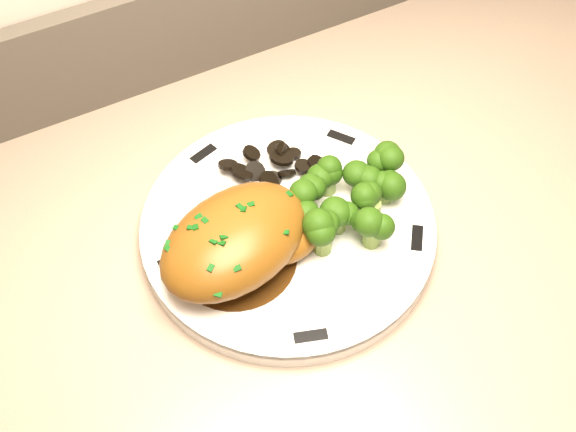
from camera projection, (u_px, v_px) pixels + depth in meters
name	position (u px, v px, depth m)	size (l,w,h in m)	color
plate	(288.00, 228.00, 0.68)	(0.28, 0.28, 0.02)	white
rim_accent_0	(341.00, 138.00, 0.74)	(0.03, 0.01, 0.00)	black
rim_accent_1	(203.00, 154.00, 0.73)	(0.03, 0.01, 0.00)	black
rim_accent_2	(168.00, 271.00, 0.64)	(0.03, 0.01, 0.00)	black
rim_accent_3	(311.00, 336.00, 0.60)	(0.03, 0.01, 0.00)	black
rim_accent_4	(417.00, 238.00, 0.66)	(0.03, 0.01, 0.00)	black
gravy_pool	(236.00, 258.00, 0.65)	(0.11, 0.11, 0.00)	#3B200A
chicken_breast	(241.00, 240.00, 0.63)	(0.17, 0.14, 0.06)	brown
mushroom_pile	(280.00, 174.00, 0.70)	(0.09, 0.07, 0.02)	black
broccoli_florets	(347.00, 199.00, 0.66)	(0.13, 0.10, 0.04)	olive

